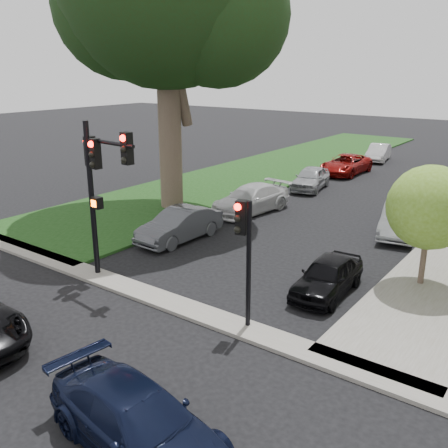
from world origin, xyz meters
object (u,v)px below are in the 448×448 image
Objects in this scene: car_parked_7 at (311,178)px; car_parked_8 at (346,164)px; car_parked_6 at (251,199)px; car_parked_5 at (180,225)px; small_tree_a at (430,208)px; car_parked_2 at (425,203)px; traffic_signal_main at (99,173)px; traffic_signal_secondary at (245,241)px; car_parked_0 at (328,276)px; car_cross_far at (137,422)px; car_parked_9 at (379,153)px; car_parked_1 at (400,220)px.

car_parked_8 is at bearing 80.64° from car_parked_7.
car_parked_5 is at bearing -82.90° from car_parked_6.
small_tree_a is 0.83× the size of car_parked_2.
traffic_signal_main is 10.91m from car_parked_6.
small_tree_a is at bearing 9.87° from car_parked_5.
small_tree_a is 11.14m from car_parked_6.
car_parked_2 is 10.93m from car_parked_8.
traffic_signal_secondary reaches higher than car_parked_0.
car_cross_far is 9.02m from car_parked_0.
car_parked_9 is at bearing 90.53° from car_parked_8.
car_cross_far is 0.93× the size of car_parked_6.
car_parked_8 is at bearing 130.55° from car_parked_2.
traffic_signal_main is at bearing -119.75° from car_parked_2.
car_parked_9 is at bearing 97.38° from car_parked_6.
car_parked_5 is (-7.69, 1.18, 0.07)m from car_parked_0.
traffic_signal_secondary is (6.14, -0.04, -1.19)m from traffic_signal_main.
car_parked_9 is at bearing 90.74° from traffic_signal_main.
car_parked_9 is at bearing 103.42° from car_parked_0.
car_parked_0 is at bearing -101.65° from car_parked_1.
traffic_signal_secondary is 15.26m from car_parked_2.
car_parked_1 reaches higher than car_cross_far.
traffic_signal_secondary is 4.29m from car_parked_0.
car_parked_7 is at bearing -87.72° from car_parked_8.
small_tree_a is 0.94× the size of car_cross_far.
car_parked_7 reaches higher than car_parked_0.
car_parked_2 is 12.91m from car_parked_5.
car_parked_7 is (-0.31, 17.03, -3.21)m from traffic_signal_main.
traffic_signal_secondary is (-3.41, -6.16, -0.15)m from small_tree_a.
car_parked_1 and car_parked_7 have the same top height.
car_parked_1 reaches higher than car_parked_8.
car_parked_7 is (-7.45, 13.46, 0.07)m from car_parked_0.
car_parked_8 is 6.57m from car_parked_9.
car_parked_1 is at bearing 42.83° from car_parked_5.
car_parked_5 reaches higher than car_parked_8.
car_parked_5 is at bearing -101.72° from car_parked_7.
small_tree_a is 19.59m from car_parked_8.
traffic_signal_secondary is at bearing 18.88° from car_cross_far.
car_parked_1 is (-0.03, 7.77, 0.07)m from car_parked_0.
small_tree_a reaches higher than car_parked_5.
traffic_signal_main is at bearing -81.21° from car_parked_5.
car_parked_2 is at bearing 64.30° from traffic_signal_main.
car_parked_1 is 9.36m from car_parked_7.
traffic_signal_secondary is 23.89m from car_parked_8.
car_parked_8 reaches higher than car_parked_0.
traffic_signal_main reaches higher than car_parked_2.
car_cross_far is at bearing -82.06° from car_parked_7.
car_parked_9 is (-7.49, 18.06, -0.03)m from car_parked_1.
car_parked_1 is at bearing -96.04° from car_parked_2.
car_parked_8 is at bearing 22.72° from car_cross_far.
traffic_signal_secondary reaches higher than car_cross_far.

